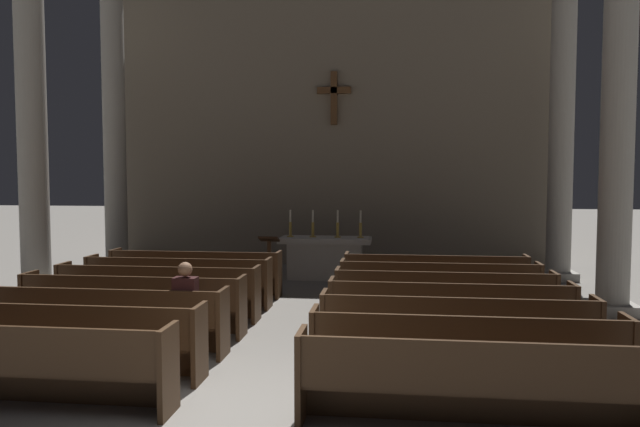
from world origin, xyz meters
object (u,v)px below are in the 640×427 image
(pew_right_row_4, at_px, (449,313))
(candlestick_inner_right, at_px, (338,229))
(lectern, at_px, (269,263))
(lone_worshipper, at_px, (188,306))
(column_right_third, at_px, (562,124))
(pew_left_row_5, at_px, (158,292))
(pew_right_row_2, at_px, (466,353))
(candlestick_inner_left, at_px, (313,228))
(pew_left_row_3, at_px, (102,320))
(pew_right_row_1, at_px, (479,384))
(pew_right_row_6, at_px, (439,287))
(pew_left_row_7, at_px, (195,273))
(pew_right_row_7, at_px, (435,278))
(pew_right_row_3, at_px, (457,330))
(column_right_second, at_px, (618,107))
(pew_right_row_5, at_px, (444,299))
(candlestick_outer_right, at_px, (361,229))
(pew_left_row_4, at_px, (133,304))
(altar, at_px, (325,257))
(pew_left_row_1, at_px, (11,365))
(pew_left_row_6, at_px, (178,282))
(candlestick_outer_left, at_px, (290,228))
(column_left_third, at_px, (114,129))
(column_left_second, at_px, (32,115))
(pew_left_row_2, at_px, (62,339))

(pew_right_row_4, xyz_separation_m, candlestick_inner_right, (-2.15, 5.36, 0.74))
(lectern, xyz_separation_m, lone_worshipper, (-0.08, -5.13, 0.14))
(lectern, bearing_deg, column_right_third, 14.88)
(pew_left_row_5, distance_m, pew_right_row_2, 5.75)
(candlestick_inner_left, height_order, lone_worshipper, candlestick_inner_left)
(pew_left_row_3, bearing_deg, pew_right_row_1, -22.39)
(pew_right_row_1, distance_m, pew_right_row_6, 5.04)
(pew_left_row_7, xyz_separation_m, lectern, (1.32, 1.14, 0.07))
(pew_right_row_1, relative_size, pew_right_row_7, 1.00)
(pew_left_row_7, xyz_separation_m, candlestick_inner_right, (2.75, 2.34, 0.74))
(pew_left_row_5, height_order, pew_right_row_3, same)
(column_right_second, relative_size, lone_worshipper, 5.75)
(pew_left_row_5, bearing_deg, pew_right_row_5, 0.00)
(pew_left_row_3, xyz_separation_m, pew_right_row_1, (4.89, -2.02, 0.00))
(pew_right_row_2, distance_m, pew_right_row_3, 1.01)
(pew_right_row_3, xyz_separation_m, candlestick_outer_right, (-1.60, 6.37, 0.74))
(pew_left_row_4, bearing_deg, altar, 65.47)
(column_right_third, height_order, candlestick_outer_right, column_right_third)
(pew_right_row_1, bearing_deg, column_right_third, 70.85)
(pew_right_row_6, bearing_deg, pew_right_row_1, -90.00)
(pew_left_row_1, distance_m, pew_right_row_3, 5.29)
(pew_left_row_6, relative_size, lectern, 3.09)
(pew_right_row_2, relative_size, pew_right_row_5, 1.00)
(altar, relative_size, candlestick_outer_left, 3.36)
(column_left_third, relative_size, candlestick_inner_left, 11.57)
(pew_left_row_6, bearing_deg, candlestick_inner_left, 57.32)
(pew_right_row_1, xyz_separation_m, pew_right_row_2, (0.00, 1.01, 0.00))
(pew_right_row_1, relative_size, pew_right_row_6, 1.00)
(pew_right_row_1, xyz_separation_m, column_left_second, (-8.00, 5.39, 3.23))
(pew_left_row_5, bearing_deg, column_left_second, 156.37)
(pew_right_row_3, bearing_deg, pew_left_row_1, -157.61)
(pew_left_row_4, bearing_deg, lone_worshipper, -37.97)
(pew_right_row_1, xyz_separation_m, candlestick_inner_left, (-2.75, 8.38, 0.74))
(pew_left_row_4, bearing_deg, pew_right_row_5, 11.64)
(pew_left_row_5, height_order, pew_left_row_7, same)
(pew_left_row_4, distance_m, pew_right_row_1, 5.75)
(pew_right_row_2, distance_m, candlestick_outer_right, 7.58)
(pew_right_row_2, height_order, pew_right_row_6, same)
(pew_right_row_6, height_order, candlestick_inner_left, candlestick_inner_left)
(altar, distance_m, lone_worshipper, 6.45)
(pew_left_row_4, height_order, candlestick_outer_right, candlestick_outer_right)
(pew_left_row_6, height_order, pew_right_row_2, same)
(pew_left_row_3, height_order, column_left_second, column_left_second)
(pew_left_row_5, xyz_separation_m, candlestick_inner_right, (2.75, 4.35, 0.74))
(lectern, bearing_deg, pew_left_row_5, -112.71)
(candlestick_outer_left, relative_size, candlestick_inner_left, 1.00)
(pew_left_row_2, height_order, pew_right_row_6, same)
(column_right_third, height_order, altar, column_right_third)
(pew_left_row_7, distance_m, pew_right_row_4, 5.75)
(pew_right_row_2, relative_size, pew_right_row_6, 1.00)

